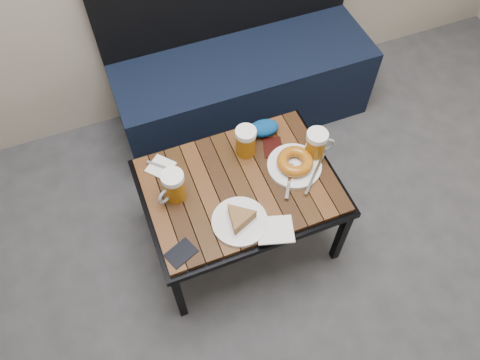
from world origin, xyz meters
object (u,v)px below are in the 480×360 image
object	(u,v)px
bench	(242,79)
plate_pie	(240,219)
beer_mug_left	(173,186)
beer_mug_right	(316,144)
cafe_table	(240,189)
passport_navy	(181,253)
knit_pouch	(264,128)
beer_mug_centre	(246,141)
passport_burgundy	(273,147)
plate_bagel	(295,164)

from	to	relation	value
bench	plate_pie	xyz separation A→B (m)	(-0.38, -0.94, 0.22)
beer_mug_left	beer_mug_right	size ratio (longest dim) A/B	1.01
cafe_table	passport_navy	distance (m)	0.40
bench	knit_pouch	size ratio (longest dim) A/B	9.89
passport_navy	knit_pouch	world-z (taller)	knit_pouch
cafe_table	plate_pie	bearing A→B (deg)	-111.76
beer_mug_left	beer_mug_centre	bearing A→B (deg)	169.00
knit_pouch	bench	bearing A→B (deg)	78.61
beer_mug_centre	passport_burgundy	size ratio (longest dim) A/B	1.25
plate_pie	bench	bearing A→B (deg)	67.93
plate_pie	cafe_table	bearing A→B (deg)	68.24
beer_mug_centre	knit_pouch	bearing A→B (deg)	-0.51
bench	beer_mug_centre	xyz separation A→B (m)	(-0.22, -0.62, 0.27)
plate_bagel	knit_pouch	world-z (taller)	plate_bagel
passport_navy	beer_mug_left	bearing A→B (deg)	145.16
plate_bagel	passport_navy	distance (m)	0.62
beer_mug_centre	passport_navy	bearing A→B (deg)	-171.01
plate_pie	passport_navy	distance (m)	0.27
passport_navy	beer_mug_right	bearing A→B (deg)	86.73
beer_mug_left	beer_mug_centre	size ratio (longest dim) A/B	1.03
plate_pie	passport_burgundy	world-z (taller)	plate_pie
plate_pie	passport_navy	size ratio (longest dim) A/B	2.01
bench	plate_bagel	xyz separation A→B (m)	(-0.06, -0.77, 0.23)
beer_mug_right	beer_mug_left	bearing A→B (deg)	-172.19
plate_pie	knit_pouch	bearing A→B (deg)	55.60
cafe_table	bench	bearing A→B (deg)	67.86
beer_mug_centre	plate_bagel	size ratio (longest dim) A/B	0.52
bench	plate_pie	size ratio (longest dim) A/B	6.14
passport_navy	cafe_table	bearing A→B (deg)	100.91
beer_mug_centre	beer_mug_right	distance (m)	0.30
passport_burgundy	plate_pie	bearing A→B (deg)	-116.46
passport_burgundy	plate_bagel	bearing A→B (deg)	-55.02
cafe_table	knit_pouch	xyz separation A→B (m)	(0.20, 0.22, 0.07)
cafe_table	passport_navy	xyz separation A→B (m)	(-0.33, -0.22, 0.05)
beer_mug_left	passport_navy	bearing A→B (deg)	49.63
passport_burgundy	knit_pouch	distance (m)	0.10
bench	plate_bagel	world-z (taller)	bench
plate_bagel	cafe_table	bearing A→B (deg)	178.63
beer_mug_left	beer_mug_right	distance (m)	0.64
passport_burgundy	knit_pouch	world-z (taller)	knit_pouch
cafe_table	beer_mug_left	size ratio (longest dim) A/B	5.60
beer_mug_left	plate_pie	xyz separation A→B (m)	(0.20, -0.22, -0.05)
beer_mug_right	passport_burgundy	xyz separation A→B (m)	(-0.16, 0.10, -0.07)
bench	passport_navy	world-z (taller)	bench
cafe_table	plate_pie	xyz separation A→B (m)	(-0.07, -0.17, 0.07)
bench	plate_bagel	distance (m)	0.81
bench	beer_mug_left	size ratio (longest dim) A/B	9.33
beer_mug_left	bench	bearing A→B (deg)	-156.88
beer_mug_right	beer_mug_centre	bearing A→B (deg)	164.39
bench	beer_mug_right	bearing A→B (deg)	-86.09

